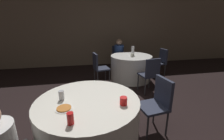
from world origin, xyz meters
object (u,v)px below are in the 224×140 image
soda_can_red (70,118)px  bottle_far (133,51)px  chair_near_east (158,100)px  pizza_plate_near (64,108)px  person_blue_shirt (120,55)px  chair_far_west (98,66)px  soda_can_silver (61,95)px  chair_far_south (150,72)px  chair_far_east (161,60)px  chair_far_north (118,56)px  table_near (89,124)px  table_far (131,68)px

soda_can_red → bottle_far: (1.64, 2.98, 0.07)m
chair_near_east → pizza_plate_near: bearing=95.3°
soda_can_red → person_blue_shirt: bearing=69.1°
chair_far_west → bottle_far: (1.07, 0.24, 0.34)m
soda_can_silver → chair_far_west: bearing=72.3°
chair_near_east → person_blue_shirt: bearing=-11.2°
chair_far_south → chair_far_east: (0.87, 1.10, 0.00)m
soda_can_red → soda_can_silver: bearing=105.4°
chair_near_east → chair_far_north: same height
table_near → soda_can_red: soda_can_red is taller
chair_far_north → soda_can_silver: chair_far_north is taller
chair_far_west → person_blue_shirt: bearing=129.8°
chair_far_east → soda_can_red: size_ratio=7.29×
chair_far_south → bottle_far: (-0.09, 1.08, 0.34)m
chair_far_west → bottle_far: bottle_far is taller
pizza_plate_near → soda_can_silver: (-0.05, 0.23, 0.05)m
table_far → chair_far_west: bearing=-170.0°
person_blue_shirt → soda_can_silver: size_ratio=9.38×
chair_far_east → soda_can_red: chair_far_east is taller
chair_far_west → bottle_far: size_ratio=3.31×
chair_far_west → pizza_plate_near: chair_far_west is taller
table_far → chair_far_south: size_ratio=1.38×
soda_can_red → chair_far_north: bearing=70.3°
chair_far_north → chair_near_east: bearing=77.8°
table_far → chair_near_east: 2.34m
chair_far_west → person_blue_shirt: person_blue_shirt is taller
chair_far_north → pizza_plate_near: (-1.50, -3.64, 0.21)m
table_far → soda_can_red: 3.34m
bottle_far → chair_far_west: bearing=-167.2°
table_near → chair_far_east: size_ratio=1.49×
table_near → bottle_far: 2.96m
table_far → chair_far_east: bearing=4.9°
person_blue_shirt → soda_can_red: bearing=59.7°
table_near → soda_can_silver: size_ratio=10.90×
chair_far_south → chair_far_east: size_ratio=1.00×
table_far → soda_can_silver: soda_can_silver is taller
table_near → pizza_plate_near: 0.50m
soda_can_silver → bottle_far: (1.78, 2.46, 0.07)m
table_near → person_blue_shirt: 3.55m
table_far → chair_near_east: bearing=-98.1°
pizza_plate_near → person_blue_shirt: bearing=66.3°
person_blue_shirt → chair_far_north: bearing=-90.0°
chair_far_east → soda_can_red: 3.98m
chair_far_south → bottle_far: size_ratio=3.31×
bottle_far → pizza_plate_near: bearing=-122.8°
chair_far_west → chair_far_south: bearing=44.4°
chair_far_north → chair_far_east: bearing=132.8°
chair_far_south → person_blue_shirt: person_blue_shirt is taller
soda_can_silver → soda_can_red: same height
soda_can_red → chair_far_west: bearing=78.3°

